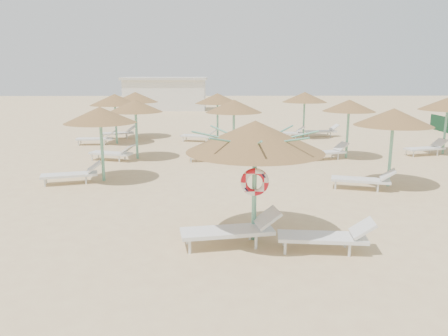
{
  "coord_description": "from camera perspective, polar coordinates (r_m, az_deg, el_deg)",
  "views": [
    {
      "loc": [
        -0.68,
        -9.93,
        3.9
      ],
      "look_at": [
        -0.52,
        1.71,
        1.3
      ],
      "focal_mm": 35.0,
      "sensor_mm": 36.0,
      "label": 1
    }
  ],
  "objects": [
    {
      "name": "lounger_main_a",
      "position": [
        9.97,
        1.28,
        -8.01
      ],
      "size": [
        2.33,
        1.04,
        0.82
      ],
      "rotation": [
        0.0,
        0.0,
        0.17
      ],
      "color": "silver",
      "rests_on": "ground"
    },
    {
      "name": "palapa_field",
      "position": [
        20.73,
        4.12,
        8.15
      ],
      "size": [
        20.03,
        13.98,
        2.69
      ],
      "color": "#66B293",
      "rests_on": "ground"
    },
    {
      "name": "lounger_main_b",
      "position": [
        9.95,
        13.49,
        -8.63
      ],
      "size": [
        2.12,
        0.82,
        0.75
      ],
      "rotation": [
        0.0,
        0.0,
        -0.1
      ],
      "color": "silver",
      "rests_on": "ground"
    },
    {
      "name": "main_palapa",
      "position": [
        9.85,
        4.09,
        4.08
      ],
      "size": [
        3.14,
        3.14,
        2.81
      ],
      "color": "#66B293",
      "rests_on": "ground"
    },
    {
      "name": "service_hut",
      "position": [
        45.3,
        -7.64,
        9.64
      ],
      "size": [
        8.4,
        4.4,
        3.25
      ],
      "color": "silver",
      "rests_on": "ground"
    },
    {
      "name": "ground",
      "position": [
        10.69,
        2.97,
        -8.82
      ],
      "size": [
        120.0,
        120.0,
        0.0
      ],
      "primitive_type": "plane",
      "color": "#D0B57F",
      "rests_on": "ground"
    }
  ]
}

